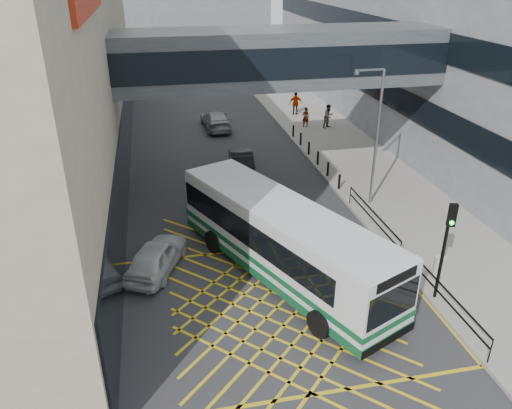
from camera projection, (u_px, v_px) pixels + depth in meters
ground at (277, 307)px, 19.59m from camera, size 120.00×120.00×0.00m
skybridge at (280, 57)px, 27.41m from camera, size 20.00×4.10×3.00m
pavement at (351, 157)px, 34.40m from camera, size 6.00×54.00×0.16m
box_junction at (277, 307)px, 19.59m from camera, size 12.00×9.00×0.01m
bus at (281, 238)px, 20.93m from camera, size 7.30×11.86×3.31m
car_white at (156, 256)px, 21.66m from camera, size 3.51×4.86×1.43m
car_dark at (241, 160)px, 32.39m from camera, size 1.99×4.33×1.32m
car_silver at (216, 119)px, 40.30m from camera, size 2.24×4.93×1.51m
traffic_light at (447, 238)px, 18.66m from camera, size 0.34×0.51×4.23m
street_lamp at (375, 130)px, 25.87m from camera, size 1.67×0.26×7.36m
litter_bin at (439, 265)px, 21.28m from camera, size 0.48×0.48×0.83m
kerb_railings at (403, 249)px, 21.90m from camera, size 0.05×12.54×1.00m
bollards at (313, 153)px, 33.67m from camera, size 0.14×10.14×0.90m
pedestrian_a at (305, 117)px, 40.16m from camera, size 0.65×0.47×1.60m
pedestrian_b at (329, 116)px, 39.88m from camera, size 1.07×0.92×1.89m
pedestrian_c at (296, 103)px, 43.37m from camera, size 1.23×0.71×1.97m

